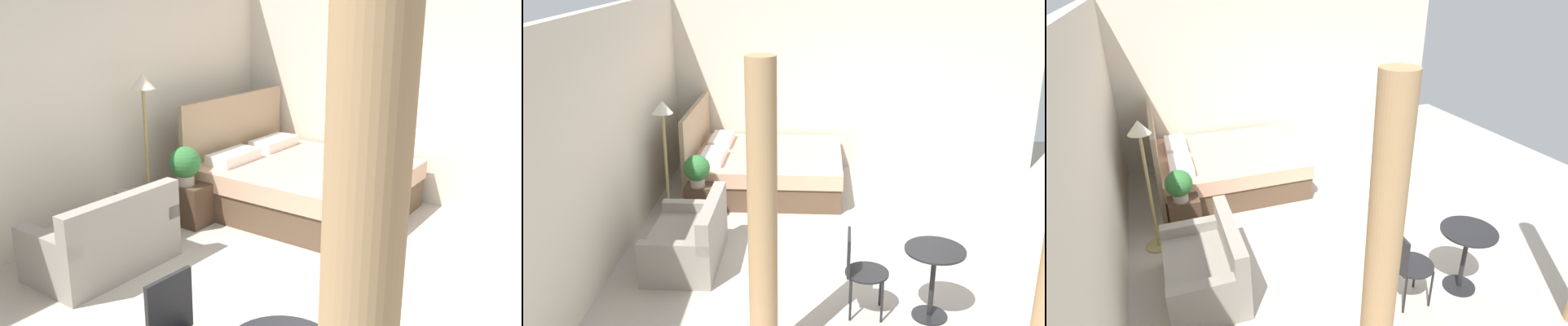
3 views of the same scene
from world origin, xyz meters
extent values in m
cube|color=#B2A899|center=(0.00, 0.00, -0.01)|extent=(8.49, 8.86, 0.02)
cube|color=beige|center=(0.00, 2.93, 1.41)|extent=(8.49, 0.12, 2.81)
cube|color=beige|center=(2.74, 0.00, 1.41)|extent=(0.12, 5.86, 2.81)
cube|color=brown|center=(1.64, 1.30, 0.18)|extent=(1.90, 2.11, 0.35)
cube|color=tan|center=(1.64, 1.30, 0.46)|extent=(1.94, 2.15, 0.21)
cube|color=#997F60|center=(1.65, 2.38, 0.63)|extent=(1.94, 0.08, 1.27)
cube|color=white|center=(1.23, 2.07, 0.62)|extent=(0.68, 0.33, 0.12)
cube|color=white|center=(2.06, 2.06, 0.62)|extent=(0.68, 0.33, 0.12)
cube|color=gray|center=(-0.71, 2.09, 0.20)|extent=(1.25, 0.78, 0.40)
cube|color=gray|center=(-0.71, 1.77, 0.58)|extent=(1.25, 0.15, 0.36)
cube|color=gray|center=(-0.16, 2.08, 0.46)|extent=(0.15, 0.77, 0.12)
cube|color=gray|center=(-1.26, 2.09, 0.46)|extent=(0.15, 0.77, 0.12)
cube|color=#473323|center=(0.60, 2.13, 0.23)|extent=(0.44, 0.40, 0.46)
cylinder|color=tan|center=(0.50, 2.16, 0.51)|extent=(0.19, 0.19, 0.11)
sphere|color=#2D6B33|center=(0.50, 2.16, 0.71)|extent=(0.34, 0.34, 0.34)
cylinder|color=#99844C|center=(0.28, 2.51, 0.01)|extent=(0.31, 0.31, 0.02)
cylinder|color=#99844C|center=(0.28, 2.51, 0.76)|extent=(0.04, 0.04, 1.48)
cone|color=beige|center=(0.28, 2.51, 1.57)|extent=(0.25, 0.25, 0.16)
cylinder|color=black|center=(-1.69, -0.49, 0.01)|extent=(0.34, 0.34, 0.02)
cylinder|color=black|center=(-1.69, -0.49, 0.35)|extent=(0.05, 0.05, 0.71)
cylinder|color=black|center=(-1.69, -0.49, 0.72)|extent=(0.57, 0.57, 0.02)
cylinder|color=black|center=(-1.81, -0.01, 0.22)|extent=(0.02, 0.02, 0.43)
cylinder|color=black|center=(-1.51, -0.02, 0.22)|extent=(0.02, 0.02, 0.43)
cylinder|color=black|center=(-1.79, 0.29, 0.22)|extent=(0.02, 0.02, 0.43)
cylinder|color=black|center=(-1.50, 0.27, 0.22)|extent=(0.02, 0.02, 0.43)
cylinder|color=black|center=(-1.65, 0.13, 0.44)|extent=(0.45, 0.45, 0.02)
cube|color=black|center=(-1.64, 0.31, 0.65)|extent=(0.34, 0.05, 0.39)
cylinder|color=tan|center=(-2.49, 1.06, 1.33)|extent=(0.24, 0.24, 2.65)
camera|label=1|loc=(-3.64, -1.73, 2.33)|focal=37.74mm
camera|label=2|loc=(-6.77, 0.70, 3.33)|focal=41.28mm
camera|label=3|loc=(-4.41, 2.35, 3.11)|focal=28.67mm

